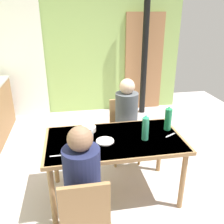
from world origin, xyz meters
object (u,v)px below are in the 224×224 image
Objects in this scene: water_bottle_green_near at (145,128)px; chair_far_diner at (124,126)px; dining_table at (114,145)px; water_bottle_green_far at (168,119)px; person_near_diner at (82,175)px; person_far_diner at (127,111)px; serving_bowl_center at (88,129)px; chair_near_diner at (85,214)px.

chair_far_diner is at bearing 92.27° from water_bottle_green_near.
dining_table is 0.69m from water_bottle_green_far.
person_near_diner is at bearing -121.65° from dining_table.
person_near_diner is 0.90m from water_bottle_green_near.
water_bottle_green_near is at bearing -150.79° from water_bottle_green_far.
person_far_diner reaches higher than water_bottle_green_far.
chair_far_diner is 0.91m from water_bottle_green_near.
serving_bowl_center is (-0.58, 0.30, -0.11)m from water_bottle_green_near.
serving_bowl_center is (0.13, 0.86, -0.02)m from person_near_diner.
dining_table is 0.70m from person_far_diner.
person_far_diner is 0.70m from water_bottle_green_near.
person_far_diner is 4.53× the size of serving_bowl_center.
water_bottle_green_near is at bearing 38.33° from person_near_diner.
person_near_diner reaches higher than dining_table.
person_far_diner is at bearing 61.83° from person_near_diner.
chair_far_diner is at bearing 66.26° from chair_near_diner.
person_far_diner is (0.67, 1.25, 0.00)m from person_near_diner.
chair_near_diner reaches higher than dining_table.
chair_far_diner is 3.02× the size of water_bottle_green_far.
person_near_diner is 1.27m from water_bottle_green_far.
serving_bowl_center is (-0.26, 0.23, 0.10)m from dining_table.
person_near_diner is 0.87m from serving_bowl_center.
person_near_diner is 2.67× the size of water_bottle_green_far.
person_near_diner is (-0.39, -0.63, 0.12)m from dining_table.
chair_near_diner is 1.05m from water_bottle_green_near.
chair_near_diner is 5.12× the size of serving_bowl_center.
chair_far_diner is 1.13× the size of person_near_diner.
dining_table is 1.70× the size of chair_near_diner.
chair_far_diner is 1.57m from person_near_diner.
chair_far_diner is 1.13× the size of person_far_diner.
serving_bowl_center is (-0.90, 0.12, -0.11)m from water_bottle_green_far.
chair_near_diner reaches higher than serving_bowl_center.
chair_far_diner is (0.67, 1.52, 0.00)m from chair_near_diner.
person_near_diner is 1.00× the size of person_far_diner.
chair_far_diner is at bearing 69.52° from dining_table.
water_bottle_green_far reaches higher than chair_near_diner.
water_bottle_green_near is 1.68× the size of serving_bowl_center.
person_far_diner is at bearing 125.22° from water_bottle_green_far.
water_bottle_green_far is (1.03, 0.74, 0.09)m from person_near_diner.
water_bottle_green_far is (1.03, 0.88, 0.38)m from chair_near_diner.
person_far_diner is at bearing 90.00° from chair_far_diner.
dining_table is 0.83m from chair_far_diner.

